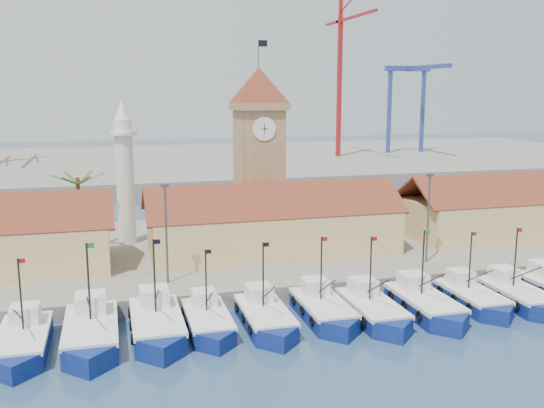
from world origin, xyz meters
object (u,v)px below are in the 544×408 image
object	(u,v)px
clock_tower	(259,150)
minaret	(125,171)
boat_0	(23,344)
boat_5	(324,312)

from	to	relation	value
clock_tower	minaret	world-z (taller)	clock_tower
clock_tower	boat_0	bearing A→B (deg)	-134.96
boat_0	minaret	distance (m)	28.05
boat_0	minaret	world-z (taller)	minaret
boat_5	clock_tower	size ratio (longest dim) A/B	0.42
boat_5	clock_tower	distance (m)	25.36
boat_0	clock_tower	size ratio (longest dim) A/B	0.42
minaret	clock_tower	bearing A→B (deg)	-7.61
boat_5	clock_tower	xyz separation A→B (m)	(0.13, 22.75, 11.21)
boat_0	boat_5	world-z (taller)	boat_0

